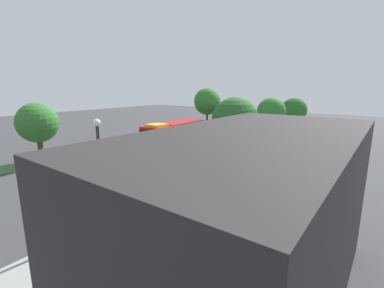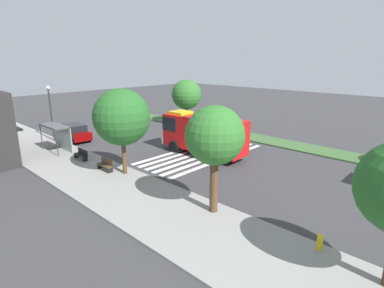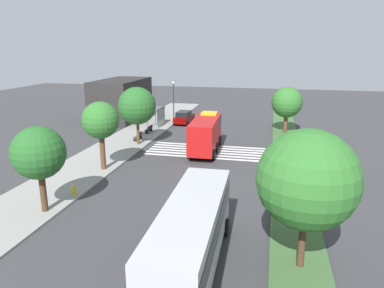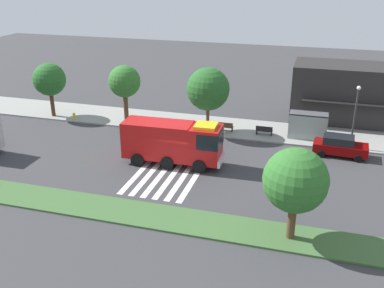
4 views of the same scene
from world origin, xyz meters
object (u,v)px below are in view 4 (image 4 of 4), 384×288
Objects in this scene: median_tree_west at (295,181)px; fire_hydrant at (74,116)px; bench_near_shelter at (264,130)px; parked_car_west at (340,146)px; sidewalk_tree_far_west at (49,80)px; sidewalk_tree_west at (124,82)px; street_lamp at (355,112)px; sidewalk_tree_center at (208,89)px; bench_west_of_shelter at (225,127)px; fire_truck at (175,141)px; bus_stop_shelter at (308,121)px.

fire_hydrant is at bearing 146.63° from median_tree_west.
parked_car_west is at bearing -22.43° from bench_near_shelter.
parked_car_west is 14.61m from median_tree_west.
bench_near_shelter is at bearing 1.62° from sidewalk_tree_far_west.
sidewalk_tree_west is 8.62× the size of fire_hydrant.
street_lamp is at bearing -0.75° from sidewalk_tree_far_west.
sidewalk_tree_center reaches higher than parked_car_west.
bench_near_shelter is 1.00× the size of bench_west_of_shelter.
median_tree_west is at bearing -41.77° from fire_truck.
fire_truck is at bearing -105.42° from bench_west_of_shelter.
median_tree_west is 8.21× the size of fire_hydrant.
sidewalk_tree_far_west reaches higher than parked_car_west.
fire_truck is 18.41m from sidewalk_tree_far_west.
sidewalk_tree_far_west is (-16.55, 7.80, 2.09)m from fire_truck.
fire_truck is 15.96m from street_lamp.
sidewalk_tree_far_west reaches higher than street_lamp.
median_tree_west is (17.97, -16.17, -0.56)m from sidewalk_tree_west.
parked_car_west is 13.02m from sidewalk_tree_center.
fire_hydrant is (-23.79, 15.67, -3.46)m from median_tree_west.
bus_stop_shelter is 0.55× the size of sidewalk_tree_center.
sidewalk_tree_far_west is at bearing 180.00° from sidewalk_tree_center.
bench_near_shelter is 14.65m from sidewalk_tree_west.
median_tree_west is (-4.01, -15.77, 0.42)m from street_lamp.
sidewalk_tree_far_west is at bearing -178.56° from bus_stop_shelter.
sidewalk_tree_west is at bearing 4.91° from fire_hydrant.
sidewalk_tree_west is 8.63m from sidewalk_tree_center.
sidewalk_tree_far_west is at bearing 148.71° from median_tree_west.
median_tree_west reaches higher than street_lamp.
parked_car_west is 6.61× the size of fire_hydrant.
median_tree_west is at bearing -33.37° from fire_hydrant.
bench_near_shelter is 19.95m from fire_hydrant.
sidewalk_tree_west reaches higher than fire_truck.
fire_hydrant is (-16.06, -1.14, -0.10)m from bench_west_of_shelter.
bench_near_shelter is 3.85m from bench_west_of_shelter.
median_tree_west is (-3.01, -13.97, 3.04)m from parked_car_west.
fire_truck is at bearing -153.68° from parked_car_west.
bench_near_shelter is (-6.88, 2.84, -0.32)m from parked_car_west.
bench_west_of_shelter reaches higher than fire_hydrant.
sidewalk_tree_far_west reaches higher than fire_truck.
bench_near_shelter is at bearing 6.73° from sidewalk_tree_center.
sidewalk_tree_west is at bearing -177.87° from bus_stop_shelter.
median_tree_west is (3.87, -16.81, 3.36)m from bench_near_shelter.
parked_car_west is 2.89× the size of bench_near_shelter.
sidewalk_tree_center is at bearing 82.75° from fire_truck.
parked_car_west reaches higher than bench_west_of_shelter.
bench_west_of_shelter is 2.29× the size of fire_hydrant.
sidewalk_tree_far_west is 4.63m from fire_hydrant.
fire_truck reaches higher than fire_hydrant.
bench_west_of_shelter is at bearing 174.91° from street_lamp.
sidewalk_tree_far_west is (-29.62, 2.20, 3.21)m from parked_car_west.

